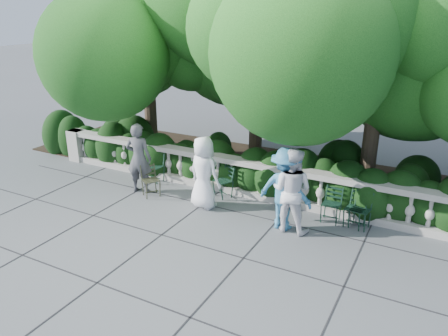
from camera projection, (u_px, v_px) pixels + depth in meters
The scene contains 14 objects.
ground at pixel (204, 221), 10.20m from camera, with size 90.00×90.00×0.00m, color #515458.
balustrade at pixel (238, 177), 11.52m from camera, with size 12.00×0.44×1.00m.
shrub_hedge at pixel (256, 179), 12.68m from camera, with size 15.00×2.60×1.70m, color black, non-canonical shape.
tree_canopy at pixel (288, 38), 11.15m from camera, with size 15.04×6.52×6.78m.
chair_b at pixel (152, 183), 12.40m from camera, with size 0.44×0.48×0.84m, color black, non-canonical shape.
chair_c at pixel (219, 198), 11.44m from camera, with size 0.44×0.48×0.84m, color black, non-canonical shape.
chair_d at pixel (351, 229), 9.86m from camera, with size 0.44×0.48×0.84m, color black, non-canonical shape.
chair_e at pixel (356, 230), 9.81m from camera, with size 0.44×0.48×0.84m, color black, non-canonical shape.
chair_f at pixel (328, 224), 10.07m from camera, with size 0.44×0.48×0.84m, color black, non-canonical shape.
chair_weathered at pixel (154, 198), 11.44m from camera, with size 0.44×0.48×0.84m, color black, non-canonical shape.
person_businessman at pixel (204, 173), 10.63m from camera, with size 0.89×0.58×1.82m, color white.
person_woman_grey at pixel (139, 158), 11.50m from camera, with size 0.69×0.45×1.90m, color #424348.
person_casual_man at pixel (291, 190), 9.51m from camera, with size 0.93×0.73×1.92m, color silver.
person_older_blue at pixel (285, 189), 9.59m from camera, with size 1.22×0.70×1.89m, color teal.
Camera 1 is at (4.69, -7.83, 4.76)m, focal length 35.00 mm.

